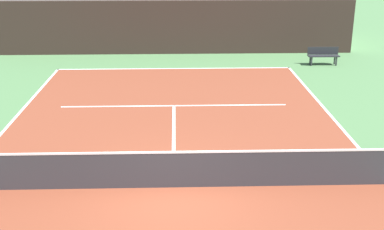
{
  "coord_description": "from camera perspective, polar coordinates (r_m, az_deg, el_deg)",
  "views": [
    {
      "loc": [
        0.11,
        -11.22,
        5.88
      ],
      "look_at": [
        0.53,
        2.0,
        1.2
      ],
      "focal_mm": 47.28,
      "sensor_mm": 36.0,
      "label": 1
    }
  ],
  "objects": [
    {
      "name": "baseline_far",
      "position": [
        23.9,
        -2.02,
        5.26
      ],
      "size": [
        11.0,
        0.1,
        0.0
      ],
      "primitive_type": "cube",
      "color": "white",
      "rests_on": "court_surface"
    },
    {
      "name": "stands_tier_lower",
      "position": [
        28.19,
        -2.04,
        10.62
      ],
      "size": [
        18.91,
        2.4,
        3.08
      ],
      "primitive_type": "cube",
      "color": "#9E9E99",
      "rests_on": "ground_plane"
    },
    {
      "name": "stands_tier_upper",
      "position": [
        30.49,
        -2.05,
        12.26
      ],
      "size": [
        18.91,
        2.4,
        4.1
      ],
      "primitive_type": "cube",
      "color": "#9E9E99",
      "rests_on": "ground_plane"
    },
    {
      "name": "tennis_net",
      "position": [
        12.44,
        -2.14,
        -6.11
      ],
      "size": [
        11.08,
        0.08,
        1.07
      ],
      "color": "black",
      "rests_on": "court_surface"
    },
    {
      "name": "back_wall",
      "position": [
        26.88,
        -2.05,
        9.86
      ],
      "size": [
        18.91,
        0.3,
        2.78
      ],
      "primitive_type": "cube",
      "color": "#33231E",
      "rests_on": "ground_plane"
    },
    {
      "name": "court_surface",
      "position": [
        12.67,
        -2.11,
        -8.17
      ],
      "size": [
        11.0,
        24.0,
        0.01
      ],
      "primitive_type": "cube",
      "color": "brown",
      "rests_on": "ground_plane"
    },
    {
      "name": "service_line_far",
      "position": [
        18.57,
        -2.05,
        1.05
      ],
      "size": [
        8.26,
        0.1,
        0.0
      ],
      "primitive_type": "cube",
      "color": "white",
      "rests_on": "court_surface"
    },
    {
      "name": "ground_plane",
      "position": [
        12.67,
        -2.11,
        -8.19
      ],
      "size": [
        80.0,
        80.0,
        0.0
      ],
      "primitive_type": "plane",
      "color": "#477042"
    },
    {
      "name": "centre_service_line",
      "position": [
        15.57,
        -2.08,
        -2.67
      ],
      "size": [
        0.1,
        6.4,
        0.0
      ],
      "primitive_type": "cube",
      "color": "white",
      "rests_on": "court_surface"
    },
    {
      "name": "player_bench",
      "position": [
        25.37,
        14.59,
        6.63
      ],
      "size": [
        1.5,
        0.4,
        0.85
      ],
      "color": "#232328",
      "rests_on": "ground_plane"
    }
  ]
}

